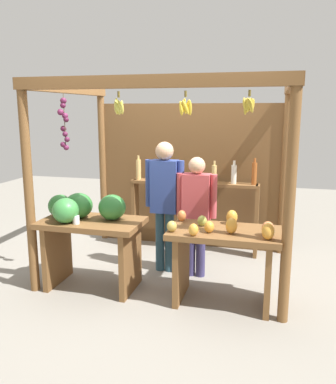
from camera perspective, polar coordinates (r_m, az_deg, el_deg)
ground_plane at (r=5.18m, az=0.55°, el=-10.85°), size 12.00×12.00×0.00m
market_stall at (r=5.23m, az=1.66°, el=4.79°), size 2.78×2.05×2.29m
fruit_counter_left at (r=4.55m, az=-11.47°, el=-4.50°), size 1.12×0.64×1.07m
fruit_counter_right at (r=4.17m, az=8.00°, el=-8.03°), size 1.12×0.64×0.94m
bottle_shelf_unit at (r=5.59m, az=3.72°, el=-0.64°), size 1.78×0.22×1.35m
vendor_man at (r=4.85m, az=-0.49°, el=-0.45°), size 0.48×0.22×1.61m
vendor_woman at (r=4.73m, az=4.04°, el=-2.16°), size 0.48×0.20×1.45m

